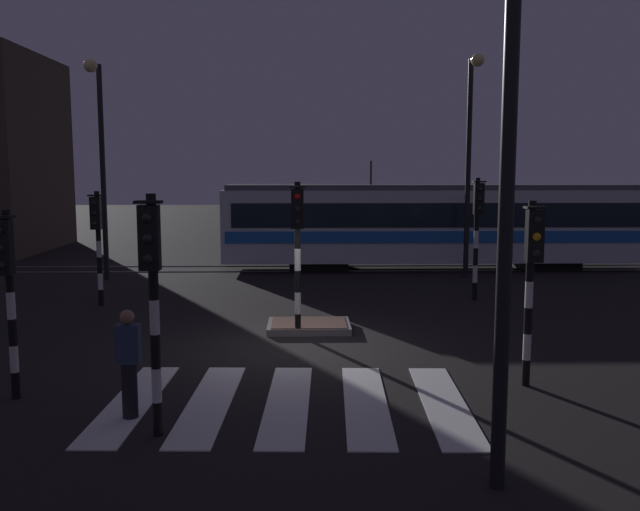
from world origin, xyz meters
name	(u,v)px	position (x,y,z in m)	size (l,w,h in m)	color
ground_plane	(291,348)	(0.00, 0.00, 0.00)	(120.00, 120.00, 0.00)	black
rail_near	(296,271)	(0.00, 11.08, 0.01)	(80.00, 0.12, 0.03)	#59595E
rail_far	(297,266)	(0.00, 12.51, 0.01)	(80.00, 0.12, 0.03)	#59595E
crosswalk_zebra	(288,403)	(0.00, -3.48, 0.01)	(5.99, 4.14, 0.02)	silver
traffic_island	(309,326)	(0.40, 1.72, 0.09)	(1.97, 1.41, 0.18)	slate
traffic_light_median_centre	(298,235)	(0.14, 1.07, 2.34)	(0.36, 0.42, 3.55)	black
traffic_light_corner_far_right	(477,220)	(5.32, 5.29, 2.36)	(0.36, 0.42, 3.58)	black
traffic_light_corner_near_left	(7,276)	(-4.57, -3.20, 2.10)	(0.36, 0.42, 3.18)	black
traffic_light_corner_near_right	(532,266)	(4.22, -2.73, 2.17)	(0.36, 0.42, 3.29)	black
traffic_light_kerb_mid_left	(152,279)	(-1.85, -4.87, 2.30)	(0.36, 0.42, 3.49)	black
traffic_light_corner_far_left	(97,231)	(-5.45, 4.68, 2.13)	(0.36, 0.42, 3.22)	black
street_lamp_near_kerb	(516,120)	(2.60, -6.77, 4.36)	(0.44, 1.21, 6.83)	black
street_lamp_trackside_left	(100,144)	(-6.59, 9.12, 4.66)	(0.44, 1.21, 7.37)	black
street_lamp_trackside_right	(471,141)	(6.05, 9.32, 4.80)	(0.44, 1.21, 7.63)	black
tram	(433,224)	(5.27, 11.79, 1.75)	(16.22, 2.58, 4.15)	silver
pedestrian_waiting_at_kerb	(129,363)	(-2.41, -4.10, 0.88)	(0.36, 0.24, 1.71)	black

